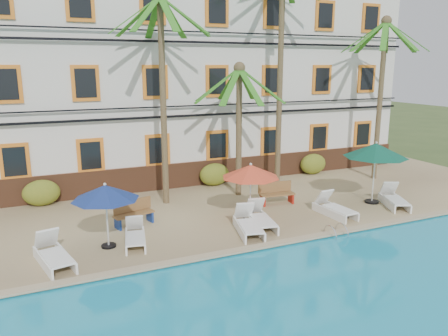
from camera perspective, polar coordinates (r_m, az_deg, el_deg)
name	(u,v)px	position (r m, az deg, el deg)	size (l,w,h in m)	color
ground	(256,243)	(15.34, 4.20, -9.71)	(100.00, 100.00, 0.00)	#384C23
pool_deck	(204,200)	(19.57, -2.68, -4.15)	(30.00, 12.00, 0.25)	tan
pool_coping	(269,245)	(14.50, 5.91, -9.93)	(30.00, 0.35, 0.06)	tan
hotel_building	(168,77)	(23.40, -7.33, 11.68)	(25.40, 6.44, 10.22)	silver
palm_b	(162,73)	(18.00, -8.07, 12.25)	(4.08, 4.08, 8.58)	brown
palm_c	(239,109)	(19.13, 1.98, 7.65)	(4.08, 4.08, 5.88)	brown
palm_d	(281,49)	(20.86, 7.44, 15.18)	(4.08, 4.08, 10.39)	brown
palm_e	(382,77)	(23.37, 19.92, 11.08)	(4.08, 4.08, 8.07)	brown
shrub_left	(41,193)	(19.73, -22.75, -3.01)	(1.50, 0.90, 1.10)	#1F5719
shrub_mid	(214,174)	(21.24, -1.27, -0.85)	(1.50, 0.90, 1.10)	#1F5719
shrub_right	(313,164)	(23.99, 11.55, 0.52)	(1.50, 0.90, 1.10)	#1F5719
umbrella_blue	(105,193)	(14.23, -15.24, -3.13)	(2.14, 2.14, 2.15)	black
umbrella_red	(251,172)	(16.26, 3.50, -0.47)	(2.20, 2.20, 2.20)	black
umbrella_green	(376,151)	(19.24, 19.21, 2.16)	(2.66, 2.66, 2.66)	black
lounger_a	(54,255)	(13.97, -21.36, -10.50)	(1.15, 2.15, 0.96)	white
lounger_b	(135,236)	(14.76, -11.53, -8.70)	(0.97, 1.86, 0.84)	white
lounger_c	(248,224)	(15.41, 3.18, -7.34)	(1.18, 2.14, 0.96)	white
lounger_d	(260,218)	(16.00, 4.74, -6.58)	(1.07, 2.11, 0.95)	white
lounger_e	(334,208)	(17.64, 14.20, -5.08)	(0.82, 1.99, 0.92)	white
lounger_f	(394,199)	(19.55, 21.31, -3.79)	(1.44, 2.08, 0.93)	white
bench_left	(133,212)	(16.41, -11.81, -5.71)	(1.57, 0.85, 0.93)	olive
bench_right	(276,193)	(18.61, 6.86, -3.24)	(1.54, 0.64, 0.93)	olive
pool_ladder	(336,234)	(15.81, 14.39, -8.41)	(0.54, 0.74, 0.74)	silver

